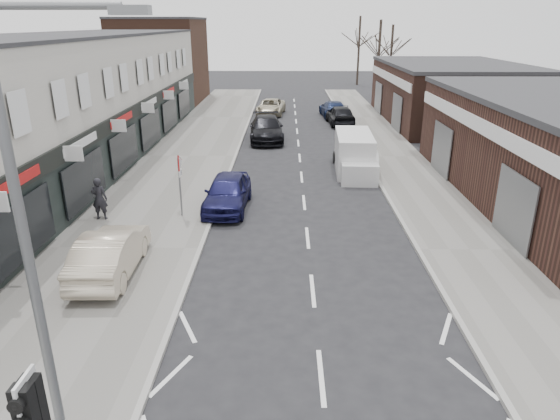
{
  "coord_description": "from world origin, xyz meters",
  "views": [
    {
      "loc": [
        -0.84,
        -7.49,
        7.73
      ],
      "look_at": [
        -1.01,
        6.11,
        2.6
      ],
      "focal_mm": 32.0,
      "sensor_mm": 36.0,
      "label": 1
    }
  ],
  "objects_px": {
    "pedestrian": "(99,199)",
    "parked_car_left_b": "(266,129)",
    "parked_car_right_c": "(333,109)",
    "street_lamp": "(38,246)",
    "parked_car_left_a": "(227,192)",
    "parked_car_right_b": "(340,115)",
    "parked_car_right_a": "(364,161)",
    "warning_sign": "(180,168)",
    "white_van": "(354,154)",
    "sedan_on_pavement": "(110,252)",
    "parked_car_left_c": "(271,107)"
  },
  "relations": [
    {
      "from": "pedestrian",
      "to": "parked_car_left_b",
      "type": "relative_size",
      "value": 0.32
    },
    {
      "from": "pedestrian",
      "to": "parked_car_right_c",
      "type": "height_order",
      "value": "pedestrian"
    },
    {
      "from": "street_lamp",
      "to": "parked_car_left_a",
      "type": "xyz_separation_m",
      "value": [
        1.13,
        13.98,
        -3.86
      ]
    },
    {
      "from": "parked_car_left_a",
      "to": "pedestrian",
      "type": "bearing_deg",
      "value": -159.57
    },
    {
      "from": "parked_car_left_b",
      "to": "parked_car_right_b",
      "type": "distance_m",
      "value": 8.05
    },
    {
      "from": "parked_car_right_a",
      "to": "warning_sign",
      "type": "bearing_deg",
      "value": 44.25
    },
    {
      "from": "parked_car_left_b",
      "to": "parked_car_left_a",
      "type": "bearing_deg",
      "value": -98.43
    },
    {
      "from": "parked_car_right_c",
      "to": "parked_car_left_a",
      "type": "bearing_deg",
      "value": 69.32
    },
    {
      "from": "warning_sign",
      "to": "parked_car_left_a",
      "type": "height_order",
      "value": "warning_sign"
    },
    {
      "from": "street_lamp",
      "to": "warning_sign",
      "type": "distance_m",
      "value": 13.04
    },
    {
      "from": "white_van",
      "to": "parked_car_right_a",
      "type": "xyz_separation_m",
      "value": [
        0.54,
        -0.19,
        -0.34
      ]
    },
    {
      "from": "warning_sign",
      "to": "pedestrian",
      "type": "xyz_separation_m",
      "value": [
        -3.28,
        -0.42,
        -1.2
      ]
    },
    {
      "from": "parked_car_right_b",
      "to": "warning_sign",
      "type": "bearing_deg",
      "value": 63.21
    },
    {
      "from": "warning_sign",
      "to": "parked_car_right_b",
      "type": "relative_size",
      "value": 0.58
    },
    {
      "from": "sedan_on_pavement",
      "to": "parked_car_right_c",
      "type": "xyz_separation_m",
      "value": [
        9.68,
        29.25,
        -0.15
      ]
    },
    {
      "from": "parked_car_right_c",
      "to": "parked_car_right_b",
      "type": "bearing_deg",
      "value": 89.58
    },
    {
      "from": "parked_car_right_b",
      "to": "parked_car_right_c",
      "type": "height_order",
      "value": "parked_car_right_b"
    },
    {
      "from": "parked_car_left_a",
      "to": "parked_car_right_c",
      "type": "relative_size",
      "value": 0.92
    },
    {
      "from": "sedan_on_pavement",
      "to": "parked_car_left_b",
      "type": "relative_size",
      "value": 0.79
    },
    {
      "from": "parked_car_right_c",
      "to": "white_van",
      "type": "bearing_deg",
      "value": 84.26
    },
    {
      "from": "parked_car_left_a",
      "to": "white_van",
      "type": "bearing_deg",
      "value": 45.97
    },
    {
      "from": "street_lamp",
      "to": "warning_sign",
      "type": "relative_size",
      "value": 2.96
    },
    {
      "from": "sedan_on_pavement",
      "to": "parked_car_left_b",
      "type": "distance_m",
      "value": 20.45
    },
    {
      "from": "street_lamp",
      "to": "parked_car_left_a",
      "type": "bearing_deg",
      "value": 85.4
    },
    {
      "from": "parked_car_right_b",
      "to": "parked_car_right_c",
      "type": "xyz_separation_m",
      "value": [
        -0.25,
        3.56,
        -0.09
      ]
    },
    {
      "from": "parked_car_left_c",
      "to": "parked_car_right_c",
      "type": "relative_size",
      "value": 1.0
    },
    {
      "from": "parked_car_right_b",
      "to": "parked_car_left_a",
      "type": "bearing_deg",
      "value": 66.46
    },
    {
      "from": "street_lamp",
      "to": "parked_car_left_b",
      "type": "xyz_separation_m",
      "value": [
        2.33,
        27.65,
        -3.81
      ]
    },
    {
      "from": "sedan_on_pavement",
      "to": "street_lamp",
      "type": "bearing_deg",
      "value": 102.43
    },
    {
      "from": "street_lamp",
      "to": "warning_sign",
      "type": "xyz_separation_m",
      "value": [
        -0.63,
        12.8,
        -2.42
      ]
    },
    {
      "from": "parked_car_left_a",
      "to": "parked_car_right_b",
      "type": "bearing_deg",
      "value": 73.16
    },
    {
      "from": "parked_car_left_c",
      "to": "parked_car_right_b",
      "type": "height_order",
      "value": "parked_car_right_b"
    },
    {
      "from": "parked_car_left_b",
      "to": "parked_car_right_c",
      "type": "distance_m",
      "value": 10.72
    },
    {
      "from": "sedan_on_pavement",
      "to": "white_van",
      "type": "bearing_deg",
      "value": -128.92
    },
    {
      "from": "sedan_on_pavement",
      "to": "parked_car_left_b",
      "type": "xyz_separation_m",
      "value": [
        4.24,
        20.01,
        -0.04
      ]
    },
    {
      "from": "sedan_on_pavement",
      "to": "pedestrian",
      "type": "distance_m",
      "value": 5.14
    },
    {
      "from": "white_van",
      "to": "parked_car_left_a",
      "type": "height_order",
      "value": "white_van"
    },
    {
      "from": "warning_sign",
      "to": "parked_car_right_a",
      "type": "relative_size",
      "value": 0.69
    },
    {
      "from": "pedestrian",
      "to": "parked_car_right_a",
      "type": "xyz_separation_m",
      "value": [
        11.86,
        7.3,
        -0.36
      ]
    },
    {
      "from": "street_lamp",
      "to": "parked_car_left_c",
      "type": "bearing_deg",
      "value": 86.51
    },
    {
      "from": "white_van",
      "to": "parked_car_left_b",
      "type": "height_order",
      "value": "white_van"
    },
    {
      "from": "sedan_on_pavement",
      "to": "parked_car_right_c",
      "type": "distance_m",
      "value": 30.81
    },
    {
      "from": "parked_car_right_c",
      "to": "street_lamp",
      "type": "bearing_deg",
      "value": 73.6
    },
    {
      "from": "parked_car_left_a",
      "to": "parked_car_right_a",
      "type": "xyz_separation_m",
      "value": [
        6.82,
        5.7,
        -0.11
      ]
    },
    {
      "from": "street_lamp",
      "to": "pedestrian",
      "type": "height_order",
      "value": "street_lamp"
    },
    {
      "from": "white_van",
      "to": "parked_car_right_b",
      "type": "height_order",
      "value": "white_van"
    },
    {
      "from": "parked_car_right_a",
      "to": "parked_car_right_b",
      "type": "bearing_deg",
      "value": -84.83
    },
    {
      "from": "warning_sign",
      "to": "parked_car_left_a",
      "type": "relative_size",
      "value": 0.61
    },
    {
      "from": "parked_car_left_c",
      "to": "parked_car_left_b",
      "type": "bearing_deg",
      "value": -84.11
    },
    {
      "from": "parked_car_left_c",
      "to": "parked_car_right_a",
      "type": "relative_size",
      "value": 1.24
    }
  ]
}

